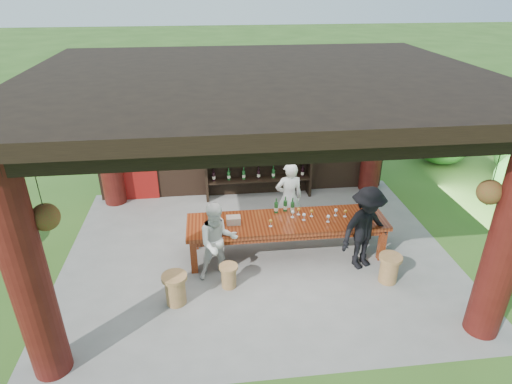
{
  "coord_description": "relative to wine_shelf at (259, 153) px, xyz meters",
  "views": [
    {
      "loc": [
        -0.86,
        -6.91,
        4.85
      ],
      "look_at": [
        0.0,
        0.4,
        1.15
      ],
      "focal_mm": 30.0,
      "sensor_mm": 36.0,
      "label": 1
    }
  ],
  "objects": [
    {
      "name": "ground",
      "position": [
        -0.3,
        -2.45,
        -1.13
      ],
      "size": [
        90.0,
        90.0,
        0.0
      ],
      "primitive_type": "plane",
      "color": "#2D5119",
      "rests_on": "ground"
    },
    {
      "name": "pavilion",
      "position": [
        -0.32,
        -2.02,
        1.0
      ],
      "size": [
        7.5,
        6.0,
        3.6
      ],
      "color": "slate",
      "rests_on": "ground"
    },
    {
      "name": "wine_shelf",
      "position": [
        0.0,
        0.0,
        0.0
      ],
      "size": [
        2.57,
        0.39,
        2.26
      ],
      "color": "black",
      "rests_on": "ground"
    },
    {
      "name": "tasting_table",
      "position": [
        0.23,
        -2.51,
        -0.5
      ],
      "size": [
        3.78,
        0.98,
        0.75
      ],
      "rotation": [
        0.0,
        0.0,
        -0.0
      ],
      "color": "#541C0C",
      "rests_on": "ground"
    },
    {
      "name": "stool_near_left",
      "position": [
        -0.94,
        -3.38,
        -0.91
      ],
      "size": [
        0.33,
        0.33,
        0.43
      ],
      "rotation": [
        0.0,
        0.0,
        0.05
      ],
      "color": "brown",
      "rests_on": "ground"
    },
    {
      "name": "stool_near_right",
      "position": [
        1.88,
        -3.56,
        -0.85
      ],
      "size": [
        0.4,
        0.4,
        0.53
      ],
      "rotation": [
        0.0,
        0.0,
        0.08
      ],
      "color": "brown",
      "rests_on": "ground"
    },
    {
      "name": "stool_far_left",
      "position": [
        -1.83,
        -3.7,
        -0.84
      ],
      "size": [
        0.42,
        0.42,
        0.55
      ],
      "rotation": [
        0.0,
        0.0,
        -0.04
      ],
      "color": "brown",
      "rests_on": "ground"
    },
    {
      "name": "host",
      "position": [
        0.42,
        -1.67,
        -0.35
      ],
      "size": [
        0.58,
        0.4,
        1.56
      ],
      "primitive_type": "imported",
      "rotation": [
        0.0,
        0.0,
        3.18
      ],
      "color": "white",
      "rests_on": "ground"
    },
    {
      "name": "guest_woman",
      "position": [
        -1.09,
        -3.06,
        -0.4
      ],
      "size": [
        0.8,
        0.68,
        1.47
      ],
      "primitive_type": "imported",
      "rotation": [
        0.0,
        0.0,
        0.18
      ],
      "color": "silver",
      "rests_on": "ground"
    },
    {
      "name": "guest_man",
      "position": [
        1.57,
        -3.06,
        -0.32
      ],
      "size": [
        1.2,
        0.95,
        1.62
      ],
      "primitive_type": "imported",
      "rotation": [
        0.0,
        0.0,
        0.38
      ],
      "color": "black",
      "rests_on": "ground"
    },
    {
      "name": "table_bottles",
      "position": [
        0.24,
        -2.18,
        -0.23
      ],
      "size": [
        0.4,
        0.15,
        0.31
      ],
      "color": "#194C1E",
      "rests_on": "tasting_table"
    },
    {
      "name": "table_glasses",
      "position": [
        0.69,
        -2.5,
        -0.31
      ],
      "size": [
        1.54,
        0.43,
        0.15
      ],
      "color": "silver",
      "rests_on": "tasting_table"
    },
    {
      "name": "napkin_basket",
      "position": [
        -0.78,
        -2.51,
        -0.31
      ],
      "size": [
        0.26,
        0.18,
        0.14
      ],
      "primitive_type": "cube",
      "rotation": [
        0.0,
        0.0,
        -0.0
      ],
      "color": "#BF6672",
      "rests_on": "tasting_table"
    },
    {
      "name": "shrubs",
      "position": [
        2.86,
        -1.59,
        -0.58
      ],
      "size": [
        15.39,
        7.96,
        1.36
      ],
      "color": "#194C14",
      "rests_on": "ground"
    },
    {
      "name": "trees",
      "position": [
        3.49,
        -0.43,
        2.23
      ],
      "size": [
        20.94,
        10.11,
        4.8
      ],
      "color": "#3F2819",
      "rests_on": "ground"
    }
  ]
}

